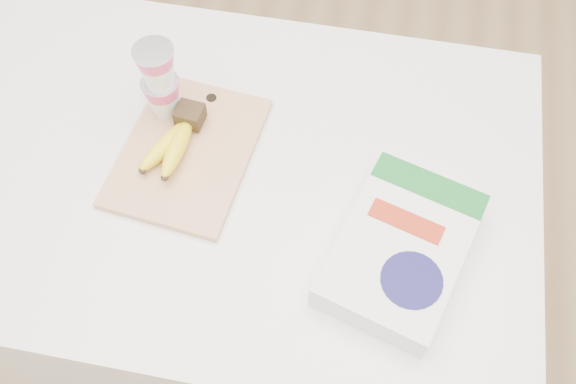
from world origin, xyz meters
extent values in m
plane|color=tan|center=(0.00, 0.00, 0.00)|extent=(4.00, 4.00, 0.00)
cube|color=white|center=(0.00, 0.00, 0.43)|extent=(1.15, 0.77, 0.87)
cube|color=tan|center=(-0.06, 0.02, 0.87)|extent=(0.26, 0.33, 0.02)
cube|color=#382816|center=(-0.07, 0.08, 0.91)|extent=(0.05, 0.05, 0.03)
ellipsoid|color=yellow|center=(-0.10, 0.01, 0.90)|extent=(0.08, 0.14, 0.04)
sphere|color=#382816|center=(-0.12, -0.05, 0.90)|extent=(0.01, 0.01, 0.01)
ellipsoid|color=yellow|center=(-0.07, 0.01, 0.90)|extent=(0.04, 0.14, 0.04)
sphere|color=#382816|center=(-0.08, -0.06, 0.90)|extent=(0.01, 0.01, 0.01)
cylinder|color=silver|center=(-0.12, 0.09, 1.05)|extent=(0.07, 0.07, 0.00)
cube|color=white|center=(0.34, -0.12, 0.90)|extent=(0.27, 0.33, 0.06)
cube|color=#186C26|center=(0.37, -0.01, 0.93)|extent=(0.20, 0.10, 0.00)
cylinder|color=#17144C|center=(0.36, -0.18, 0.93)|extent=(0.12, 0.12, 0.00)
cube|color=#B62C14|center=(0.34, -0.08, 0.93)|extent=(0.13, 0.07, 0.00)
camera|label=1|loc=(0.24, -0.60, 1.84)|focal=40.00mm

